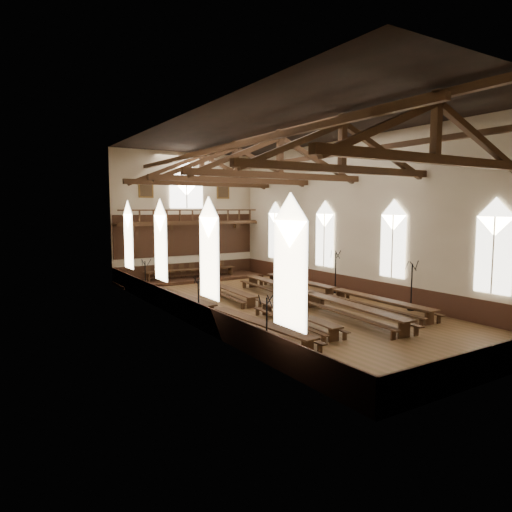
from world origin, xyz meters
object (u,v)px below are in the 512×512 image
at_px(refectory_row_d, 335,291).
at_px(dais, 191,279).
at_px(candelabrum_right_mid, 335,280).
at_px(candelabrum_left_mid, 199,309).
at_px(candelabrum_left_far, 146,285).
at_px(refectory_row_c, 311,296).
at_px(refectory_row_a, 215,310).
at_px(candelabrum_right_near, 411,295).
at_px(high_table, 191,270).
at_px(candelabrum_left_near, 267,338).
at_px(candelabrum_right_far, 282,269).
at_px(refectory_row_b, 259,302).

height_order(refectory_row_d, dais, refectory_row_d).
xyz_separation_m(refectory_row_d, candelabrum_right_mid, (1.67, 1.83, 0.31)).
relative_size(candelabrum_left_mid, candelabrum_left_far, 0.97).
height_order(candelabrum_left_far, candelabrum_right_mid, candelabrum_right_mid).
bearing_deg(candelabrum_left_mid, refectory_row_c, 0.76).
relative_size(refectory_row_a, candelabrum_right_mid, 5.01).
bearing_deg(refectory_row_a, refectory_row_d, 4.52).
bearing_deg(candelabrum_right_near, high_table, 110.22).
bearing_deg(candelabrum_right_mid, candelabrum_left_near, -142.46).
bearing_deg(candelabrum_right_far, refectory_row_d, -101.89).
height_order(candelabrum_left_near, candelabrum_left_mid, candelabrum_left_near).
bearing_deg(refectory_row_a, high_table, 71.05).
relative_size(refectory_row_d, candelabrum_right_near, 5.29).
distance_m(candelabrum_left_mid, candelabrum_right_near, 11.68).
bearing_deg(candelabrum_right_near, candelabrum_left_far, 133.93).
distance_m(refectory_row_a, candelabrum_right_far, 13.36).
relative_size(refectory_row_b, high_table, 1.86).
distance_m(refectory_row_d, candelabrum_right_near, 4.63).
bearing_deg(dais, candelabrum_left_mid, -112.53).
height_order(refectory_row_b, candelabrum_right_near, candelabrum_right_near).
distance_m(candelabrum_right_near, candelabrum_right_mid, 6.14).
xyz_separation_m(refectory_row_c, candelabrum_left_near, (-7.06, -6.11, 0.14)).
relative_size(refectory_row_c, candelabrum_left_near, 6.26).
xyz_separation_m(candelabrum_left_mid, candelabrum_right_far, (11.10, 8.62, 0.16)).
relative_size(candelabrum_left_far, candelabrum_right_mid, 0.85).
height_order(high_table, candelabrum_left_mid, candelabrum_left_mid).
bearing_deg(refectory_row_b, candelabrum_right_far, 47.96).
xyz_separation_m(refectory_row_b, high_table, (1.25, 11.81, 0.30)).
xyz_separation_m(refectory_row_a, candelabrum_right_far, (10.21, 8.61, 0.34)).
height_order(refectory_row_c, candelabrum_left_near, candelabrum_left_near).
xyz_separation_m(refectory_row_a, candelabrum_left_far, (-0.89, 7.89, 0.20)).
distance_m(dais, candelabrum_left_mid, 13.51).
relative_size(refectory_row_c, high_table, 2.06).
bearing_deg(high_table, candelabrum_right_mid, -59.22).
xyz_separation_m(refectory_row_d, candelabrum_left_near, (-9.43, -6.70, 0.18)).
bearing_deg(dais, candelabrum_left_far, -138.50).
distance_m(refectory_row_b, refectory_row_c, 3.19).
height_order(candelabrum_left_mid, candelabrum_right_near, candelabrum_right_near).
bearing_deg(candelabrum_left_near, candelabrum_right_mid, 37.54).
relative_size(refectory_row_b, candelabrum_right_near, 5.00).
bearing_deg(refectory_row_a, candelabrum_left_far, 96.46).
relative_size(dais, candelabrum_left_far, 4.73).
relative_size(candelabrum_right_near, candelabrum_right_mid, 0.96).
xyz_separation_m(candelabrum_left_far, candelabrum_right_mid, (11.10, -5.38, 0.13)).
bearing_deg(refectory_row_c, candelabrum_right_far, 64.64).
bearing_deg(candelabrum_left_mid, candelabrum_left_near, -90.00).
xyz_separation_m(candelabrum_right_near, candelabrum_right_mid, (-0.00, 6.14, 0.03)).
bearing_deg(dais, high_table, 0.00).
bearing_deg(dais, refectory_row_d, -70.15).
bearing_deg(high_table, refectory_row_b, -96.05).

